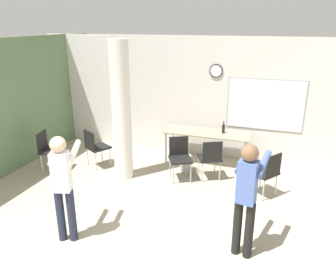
{
  "coord_description": "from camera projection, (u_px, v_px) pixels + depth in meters",
  "views": [
    {
      "loc": [
        1.83,
        -2.36,
        3.09
      ],
      "look_at": [
        0.08,
        2.78,
        1.22
      ],
      "focal_mm": 35.0,
      "sensor_mm": 36.0,
      "label": 1
    }
  ],
  "objects": [
    {
      "name": "person_playing_front",
      "position": [
        63.0,
        181.0,
        4.63
      ],
      "size": [
        0.49,
        0.65,
        1.63
      ],
      "color": "#1E2338",
      "rests_on": "ground_plane"
    },
    {
      "name": "chair_by_left_wall",
      "position": [
        49.0,
        148.0,
        7.07
      ],
      "size": [
        0.52,
        0.52,
        0.87
      ],
      "color": "black",
      "rests_on": "ground_plane"
    },
    {
      "name": "chair_mid_room",
      "position": [
        267.0,
        171.0,
        5.98
      ],
      "size": [
        0.61,
        0.61,
        0.87
      ],
      "color": "black",
      "rests_on": "ground_plane"
    },
    {
      "name": "chair_table_front",
      "position": [
        180.0,
        155.0,
        6.68
      ],
      "size": [
        0.6,
        0.6,
        0.87
      ],
      "color": "black",
      "rests_on": "ground_plane"
    },
    {
      "name": "waste_bin",
      "position": [
        186.0,
        163.0,
        7.13
      ],
      "size": [
        0.25,
        0.25,
        0.35
      ],
      "color": "#B2B2B7",
      "rests_on": "ground_plane"
    },
    {
      "name": "chair_near_pillar",
      "position": [
        95.0,
        145.0,
        7.21
      ],
      "size": [
        0.6,
        0.6,
        0.87
      ],
      "color": "black",
      "rests_on": "ground_plane"
    },
    {
      "name": "chair_table_right",
      "position": [
        210.0,
        156.0,
        6.63
      ],
      "size": [
        0.59,
        0.59,
        0.87
      ],
      "color": "black",
      "rests_on": "ground_plane"
    },
    {
      "name": "bottle_on_table",
      "position": [
        223.0,
        129.0,
        7.24
      ],
      "size": [
        0.06,
        0.06,
        0.27
      ],
      "color": "black",
      "rests_on": "folding_table"
    },
    {
      "name": "support_pillar",
      "position": [
        121.0,
        112.0,
        6.47
      ],
      "size": [
        0.38,
        0.38,
        2.8
      ],
      "color": "silver",
      "rests_on": "ground_plane"
    },
    {
      "name": "wall_back",
      "position": [
        197.0,
        97.0,
        7.74
      ],
      "size": [
        8.0,
        0.15,
        2.8
      ],
      "color": "silver",
      "rests_on": "ground_plane"
    },
    {
      "name": "folding_table",
      "position": [
        207.0,
        134.0,
        7.35
      ],
      "size": [
        1.89,
        0.66,
        0.75
      ],
      "color": "tan",
      "rests_on": "ground_plane"
    },
    {
      "name": "person_playing_side",
      "position": [
        247.0,
        192.0,
        4.31
      ],
      "size": [
        0.44,
        0.67,
        1.65
      ],
      "color": "black",
      "rests_on": "ground_plane"
    }
  ]
}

